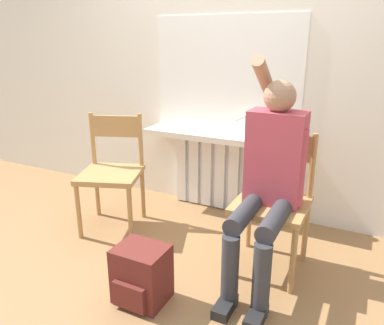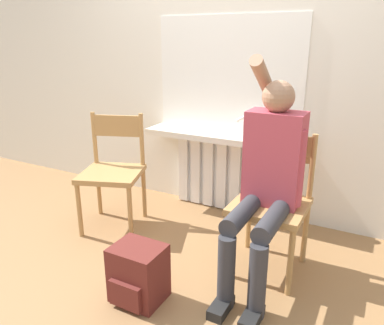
{
  "view_description": "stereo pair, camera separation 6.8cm",
  "coord_description": "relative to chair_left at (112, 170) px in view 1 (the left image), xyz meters",
  "views": [
    {
      "loc": [
        1.16,
        -1.74,
        1.45
      ],
      "look_at": [
        0.0,
        0.57,
        0.6
      ],
      "focal_mm": 35.0,
      "sensor_mm": 36.0,
      "label": 1
    },
    {
      "loc": [
        1.22,
        -1.71,
        1.45
      ],
      "look_at": [
        0.0,
        0.57,
        0.6
      ],
      "focal_mm": 35.0,
      "sensor_mm": 36.0,
      "label": 2
    }
  ],
  "objects": [
    {
      "name": "ground_plane",
      "position": [
        0.65,
        -0.46,
        -0.47
      ],
      "size": [
        12.0,
        12.0,
        0.0
      ],
      "primitive_type": "plane",
      "color": "olive"
    },
    {
      "name": "radiator",
      "position": [
        0.65,
        0.69,
        -0.15
      ],
      "size": [
        0.89,
        0.08,
        0.66
      ],
      "color": "white",
      "rests_on": "ground_plane"
    },
    {
      "name": "chair_left",
      "position": [
        0.0,
        0.0,
        0.0
      ],
      "size": [
        0.58,
        0.58,
        0.9
      ],
      "rotation": [
        0.0,
        0.0,
        0.35
      ],
      "color": "#B2844C",
      "rests_on": "ground_plane"
    },
    {
      "name": "wall_with_window",
      "position": [
        0.65,
        0.77,
        0.88
      ],
      "size": [
        7.0,
        0.06,
        2.7
      ],
      "color": "white",
      "rests_on": "ground_plane"
    },
    {
      "name": "chair_right",
      "position": [
        1.29,
        0.0,
        0.0
      ],
      "size": [
        0.45,
        0.45,
        0.9
      ],
      "rotation": [
        0.0,
        0.0,
        0.0
      ],
      "color": "#B2844C",
      "rests_on": "ground_plane"
    },
    {
      "name": "window_glass",
      "position": [
        0.65,
        0.73,
        0.7
      ],
      "size": [
        1.27,
        0.01,
        0.94
      ],
      "color": "white",
      "rests_on": "windowsill"
    },
    {
      "name": "backpack",
      "position": [
        0.73,
        -0.69,
        -0.31
      ],
      "size": [
        0.29,
        0.27,
        0.34
      ],
      "color": "maroon",
      "rests_on": "ground_plane"
    },
    {
      "name": "windowsill",
      "position": [
        0.65,
        0.6,
        0.21
      ],
      "size": [
        1.32,
        0.27,
        0.05
      ],
      "color": "silver",
      "rests_on": "radiator"
    },
    {
      "name": "cat",
      "position": [
        1.04,
        0.64,
        0.36
      ],
      "size": [
        0.43,
        0.11,
        0.22
      ],
      "color": "silver",
      "rests_on": "windowsill"
    },
    {
      "name": "person",
      "position": [
        1.29,
        -0.12,
        0.21
      ],
      "size": [
        0.36,
        1.04,
        1.38
      ],
      "color": "#333338",
      "rests_on": "ground_plane"
    }
  ]
}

